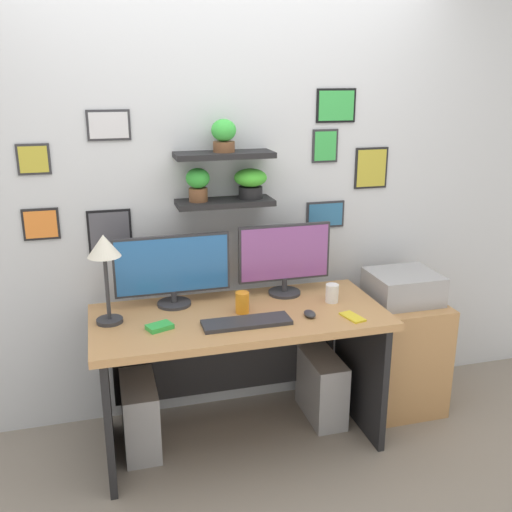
# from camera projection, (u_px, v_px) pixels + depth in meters

# --- Properties ---
(ground_plane) EXTENTS (8.00, 8.00, 0.00)m
(ground_plane) POSITION_uv_depth(u_px,v_px,m) (241.00, 439.00, 3.22)
(ground_plane) COLOR gray
(back_wall_assembly) EXTENTS (4.40, 0.24, 2.70)m
(back_wall_assembly) POSITION_uv_depth(u_px,v_px,m) (220.00, 183.00, 3.22)
(back_wall_assembly) COLOR silver
(back_wall_assembly) RESTS_ON ground
(desk) EXTENTS (1.51, 0.68, 0.75)m
(desk) POSITION_uv_depth(u_px,v_px,m) (238.00, 347.00, 3.11)
(desk) COLOR tan
(desk) RESTS_ON ground
(monitor_left) EXTENTS (0.61, 0.18, 0.38)m
(monitor_left) POSITION_uv_depth(u_px,v_px,m) (172.00, 268.00, 3.06)
(monitor_left) COLOR #2D2D33
(monitor_left) RESTS_ON desk
(monitor_right) EXTENTS (0.52, 0.18, 0.40)m
(monitor_right) POSITION_uv_depth(u_px,v_px,m) (285.00, 257.00, 3.22)
(monitor_right) COLOR #2D2D33
(monitor_right) RESTS_ON desk
(keyboard) EXTENTS (0.44, 0.14, 0.02)m
(keyboard) POSITION_uv_depth(u_px,v_px,m) (247.00, 322.00, 2.87)
(keyboard) COLOR #2D2D33
(keyboard) RESTS_ON desk
(computer_mouse) EXTENTS (0.06, 0.09, 0.03)m
(computer_mouse) POSITION_uv_depth(u_px,v_px,m) (310.00, 314.00, 2.96)
(computer_mouse) COLOR #2D2D33
(computer_mouse) RESTS_ON desk
(desk_lamp) EXTENTS (0.16, 0.16, 0.45)m
(desk_lamp) POSITION_uv_depth(u_px,v_px,m) (104.00, 255.00, 2.79)
(desk_lamp) COLOR #2D2D33
(desk_lamp) RESTS_ON desk
(cell_phone) EXTENTS (0.10, 0.15, 0.01)m
(cell_phone) POSITION_uv_depth(u_px,v_px,m) (352.00, 317.00, 2.95)
(cell_phone) COLOR yellow
(cell_phone) RESTS_ON desk
(pen_cup) EXTENTS (0.07, 0.07, 0.10)m
(pen_cup) POSITION_uv_depth(u_px,v_px,m) (332.00, 293.00, 3.14)
(pen_cup) COLOR white
(pen_cup) RESTS_ON desk
(scissors_tray) EXTENTS (0.14, 0.12, 0.02)m
(scissors_tray) POSITION_uv_depth(u_px,v_px,m) (160.00, 327.00, 2.81)
(scissors_tray) COLOR green
(scissors_tray) RESTS_ON desk
(water_cup) EXTENTS (0.07, 0.07, 0.11)m
(water_cup) POSITION_uv_depth(u_px,v_px,m) (242.00, 303.00, 3.00)
(water_cup) COLOR orange
(water_cup) RESTS_ON desk
(drawer_cabinet) EXTENTS (0.44, 0.50, 0.67)m
(drawer_cabinet) POSITION_uv_depth(u_px,v_px,m) (398.00, 352.00, 3.50)
(drawer_cabinet) COLOR tan
(drawer_cabinet) RESTS_ON ground
(printer) EXTENTS (0.38, 0.34, 0.17)m
(printer) POSITION_uv_depth(u_px,v_px,m) (403.00, 287.00, 3.37)
(printer) COLOR #9E9EA3
(printer) RESTS_ON drawer_cabinet
(computer_tower_left) EXTENTS (0.18, 0.40, 0.38)m
(computer_tower_left) POSITION_uv_depth(u_px,v_px,m) (140.00, 415.00, 3.11)
(computer_tower_left) COLOR #99999E
(computer_tower_left) RESTS_ON ground
(computer_tower_right) EXTENTS (0.18, 0.40, 0.38)m
(computer_tower_right) POSITION_uv_depth(u_px,v_px,m) (321.00, 386.00, 3.39)
(computer_tower_right) COLOR #99999E
(computer_tower_right) RESTS_ON ground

